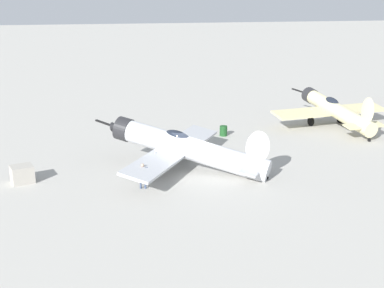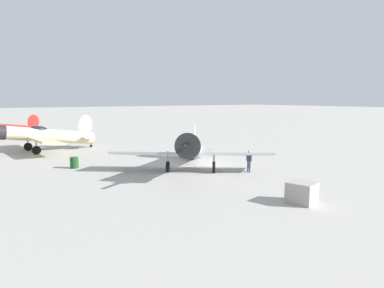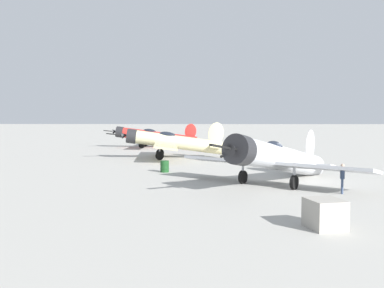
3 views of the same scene
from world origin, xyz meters
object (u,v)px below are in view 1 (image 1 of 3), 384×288
fuel_drum (223,131)px  airplane_foreground (185,148)px  ground_crew_mechanic (143,174)px  equipment_crate (22,174)px  airplane_mid_apron (334,110)px

fuel_drum → airplane_foreground: bearing=-35.0°
airplane_foreground → ground_crew_mechanic: airplane_foreground is taller
equipment_crate → fuel_drum: (-7.13, 15.35, -0.12)m
ground_crew_mechanic → airplane_foreground: bearing=146.6°
airplane_mid_apron → equipment_crate: airplane_mid_apron is taller
ground_crew_mechanic → fuel_drum: (-10.05, 8.33, -0.54)m
airplane_mid_apron → ground_crew_mechanic: airplane_mid_apron is taller
fuel_drum → ground_crew_mechanic: bearing=-39.7°
airplane_foreground → airplane_mid_apron: airplane_mid_apron is taller
airplane_foreground → fuel_drum: size_ratio=12.83×
equipment_crate → fuel_drum: bearing=114.9°
airplane_foreground → ground_crew_mechanic: 4.30m
equipment_crate → fuel_drum: size_ratio=1.87×
ground_crew_mechanic → equipment_crate: bearing=-96.6°
ground_crew_mechanic → airplane_mid_apron: bearing=135.0°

